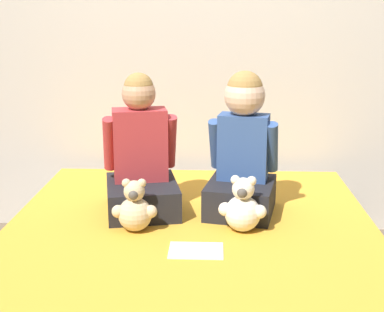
{
  "coord_description": "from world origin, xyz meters",
  "views": [
    {
      "loc": [
        0.1,
        -2.02,
        1.3
      ],
      "look_at": [
        0.0,
        0.24,
        0.69
      ],
      "focal_mm": 50.0,
      "sensor_mm": 36.0,
      "label": 1
    }
  ],
  "objects": [
    {
      "name": "sign_card",
      "position": [
        0.03,
        -0.13,
        0.41
      ],
      "size": [
        0.21,
        0.15,
        0.0
      ],
      "color": "white",
      "rests_on": "bed"
    },
    {
      "name": "child_on_right",
      "position": [
        0.23,
        0.32,
        0.68
      ],
      "size": [
        0.35,
        0.39,
        0.64
      ],
      "rotation": [
        0.0,
        0.0,
        -0.2
      ],
      "color": "black",
      "rests_on": "bed"
    },
    {
      "name": "bed",
      "position": [
        0.0,
        0.0,
        0.2
      ],
      "size": [
        1.62,
        1.94,
        0.41
      ],
      "color": "#2D2D33",
      "rests_on": "ground_plane"
    },
    {
      "name": "wall_behind_bed",
      "position": [
        0.0,
        1.12,
        1.25
      ],
      "size": [
        8.0,
        0.06,
        2.5
      ],
      "color": "beige",
      "rests_on": "ground_plane"
    },
    {
      "name": "child_on_left",
      "position": [
        -0.24,
        0.32,
        0.64
      ],
      "size": [
        0.39,
        0.43,
        0.63
      ],
      "rotation": [
        0.0,
        0.0,
        0.21
      ],
      "color": "black",
      "rests_on": "bed"
    },
    {
      "name": "teddy_bear_held_by_left_child",
      "position": [
        -0.23,
        0.06,
        0.5
      ],
      "size": [
        0.19,
        0.14,
        0.23
      ],
      "rotation": [
        0.0,
        0.0,
        0.04
      ],
      "color": "#D1B78E",
      "rests_on": "bed"
    },
    {
      "name": "teddy_bear_held_by_right_child",
      "position": [
        0.22,
        0.08,
        0.51
      ],
      "size": [
        0.2,
        0.15,
        0.24
      ],
      "rotation": [
        0.0,
        0.0,
        -0.16
      ],
      "color": "silver",
      "rests_on": "bed"
    }
  ]
}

